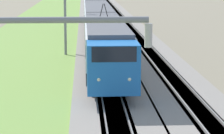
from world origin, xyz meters
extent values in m
cube|color=gray|center=(50.00, 0.00, 0.15)|extent=(240.00, 4.40, 0.30)
cube|color=gray|center=(50.00, -4.28, 0.15)|extent=(240.00, 4.40, 0.30)
cube|color=#4C4238|center=(50.00, 0.00, 0.15)|extent=(240.00, 1.57, 0.30)
cube|color=gray|center=(50.00, 0.53, 0.38)|extent=(240.00, 0.07, 0.15)
cube|color=gray|center=(50.00, -0.53, 0.38)|extent=(240.00, 0.07, 0.15)
cube|color=#4C4238|center=(50.00, -4.28, 0.15)|extent=(240.00, 1.57, 0.30)
cube|color=gray|center=(50.00, -3.75, 0.38)|extent=(240.00, 0.07, 0.15)
cube|color=gray|center=(50.00, -4.82, 0.38)|extent=(240.00, 0.07, 0.15)
cube|color=olive|center=(50.00, 6.79, 0.06)|extent=(240.00, 11.09, 0.12)
cube|color=blue|center=(25.55, 0.00, 2.29)|extent=(2.50, 2.71, 2.58)
cube|color=black|center=(25.17, 0.00, 3.16)|extent=(1.80, 2.26, 0.77)
sphere|color=#F2EAC6|center=(24.35, 0.78, 1.87)|extent=(0.20, 0.20, 0.20)
sphere|color=#F2EAC6|center=(24.35, -0.78, 1.87)|extent=(0.20, 0.20, 0.20)
cube|color=#2D2D33|center=(35.19, 0.00, 1.36)|extent=(16.79, 2.82, 0.72)
cube|color=silver|center=(35.19, 0.00, 2.65)|extent=(16.79, 2.82, 1.86)
cube|color=black|center=(35.19, 0.00, 2.80)|extent=(15.44, 2.84, 0.78)
cube|color=#515156|center=(35.19, 0.00, 3.71)|extent=(16.79, 2.59, 0.25)
cube|color=black|center=(35.19, 0.00, 0.72)|extent=(15.95, 2.40, 0.55)
cylinder|color=black|center=(28.59, 0.53, 0.88)|extent=(0.86, 0.12, 0.86)
cylinder|color=black|center=(28.59, -0.53, 0.88)|extent=(0.86, 0.12, 0.86)
cube|color=#2D2D33|center=(53.82, 0.00, 1.36)|extent=(19.28, 2.82, 0.72)
cube|color=silver|center=(53.82, 0.00, 2.65)|extent=(19.28, 2.82, 1.86)
cube|color=black|center=(53.82, 0.00, 2.80)|extent=(17.74, 2.84, 0.78)
cube|color=#515156|center=(53.82, 0.00, 3.71)|extent=(19.28, 2.59, 0.25)
cube|color=black|center=(53.82, 0.00, 0.72)|extent=(18.32, 2.40, 0.55)
cube|color=#2D2D33|center=(73.70, 0.00, 1.36)|extent=(19.28, 2.82, 0.72)
cube|color=silver|center=(73.70, 0.00, 2.65)|extent=(19.28, 2.82, 1.86)
cube|color=black|center=(73.70, 0.00, 2.80)|extent=(17.74, 2.84, 0.78)
cube|color=black|center=(73.70, 0.00, 0.72)|extent=(18.32, 2.40, 0.55)
cylinder|color=black|center=(37.70, 0.17, 4.38)|extent=(0.06, 0.33, 1.08)
cylinder|color=black|center=(37.70, -0.17, 4.38)|extent=(0.06, 0.33, 1.08)
cube|color=black|center=(28.59, 0.00, 0.00)|extent=(0.10, 0.10, 0.00)
cylinder|color=slate|center=(4.84, 1.90, 6.58)|extent=(0.08, 2.40, 0.08)
cylinder|color=#B2ADA8|center=(4.84, 0.70, 6.38)|extent=(0.10, 0.10, 0.30)
cylinder|color=slate|center=(44.23, 3.10, 3.83)|extent=(0.22, 0.22, 7.66)
camera|label=1|loc=(-1.74, 1.51, 7.15)|focal=85.00mm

